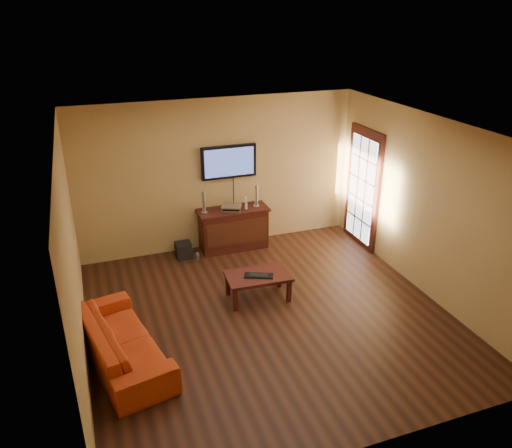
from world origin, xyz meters
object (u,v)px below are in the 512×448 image
speaker_right (256,197)px  bottle (197,257)px  speaker_left (204,203)px  game_console (246,203)px  television (229,162)px  coffee_table (258,278)px  sofa (121,335)px  av_receiver (232,208)px  keyboard (259,276)px  subwoofer (184,250)px  media_console (234,229)px

speaker_right → bottle: speaker_right is taller
bottle → speaker_left: bearing=53.9°
game_console → television: bearing=155.0°
coffee_table → game_console: 1.85m
game_console → bottle: size_ratio=1.05×
coffee_table → sofa: 2.22m
speaker_right → bottle: 1.51m
speaker_left → game_console: bearing=-2.8°
coffee_table → bottle: (-0.59, 1.45, -0.26)m
speaker_left → av_receiver: bearing=-4.1°
sofa → keyboard: sofa is taller
speaker_left → bottle: size_ratio=2.08×
television → speaker_left: bearing=-160.8°
coffee_table → speaker_left: 1.90m
speaker_right → bottle: size_ratio=2.13×
speaker_left → av_receiver: speaker_left is taller
television → speaker_right: size_ratio=2.49×
speaker_left → speaker_right: 0.96m
speaker_right → subwoofer: bearing=-178.1°
subwoofer → keyboard: (0.77, -1.76, 0.29)m
television → speaker_right: television is taller
av_receiver → keyboard: av_receiver is taller
subwoofer → keyboard: keyboard is taller
media_console → subwoofer: (-0.94, -0.04, -0.25)m
television → keyboard: bearing=-94.9°
television → coffee_table: television is taller
media_console → coffee_table: media_console is taller
sofa → speaker_left: size_ratio=4.97×
television → sofa: 3.73m
av_receiver → game_console: 0.28m
bottle → av_receiver: bearing=21.7°
coffee_table → keyboard: 0.08m
av_receiver → subwoofer: 1.13m
bottle → coffee_table: bearing=-67.8°
speaker_right → game_console: speaker_right is taller
coffee_table → speaker_left: size_ratio=2.53×
speaker_right → media_console: bearing=-179.3°
television → coffee_table: (-0.16, -1.95, -1.23)m
sofa → subwoofer: size_ratio=7.16×
television → game_console: bearing=-42.3°
speaker_right → av_receiver: bearing=-177.7°
game_console → speaker_right: bearing=23.3°
speaker_left → speaker_right: bearing=-0.9°
av_receiver → game_console: size_ratio=1.76×
television → bottle: size_ratio=5.31×
keyboard → coffee_table: bearing=80.9°
game_console → keyboard: (-0.41, -1.78, -0.44)m
bottle → keyboard: 1.64m
media_console → bottle: media_console is taller
sofa → speaker_right: (2.69, 2.53, 0.57)m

